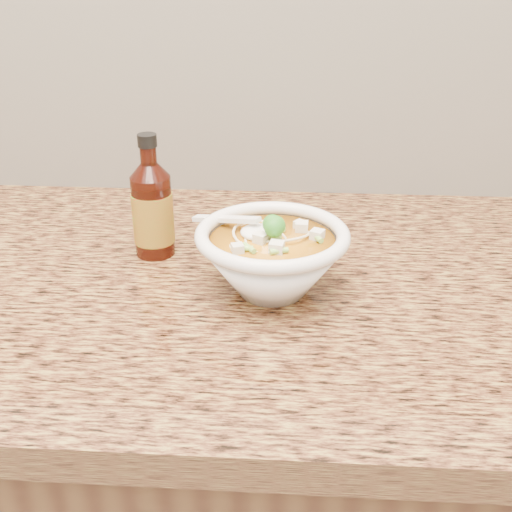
{
  "coord_description": "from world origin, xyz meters",
  "views": [
    {
      "loc": [
        0.18,
        0.92,
        1.31
      ],
      "look_at": [
        0.14,
        1.63,
        0.95
      ],
      "focal_mm": 45.0,
      "sensor_mm": 36.0,
      "label": 1
    }
  ],
  "objects": [
    {
      "name": "hot_sauce_bottle",
      "position": [
        -0.01,
        1.73,
        0.97
      ],
      "size": [
        0.06,
        0.06,
        0.17
      ],
      "rotation": [
        0.0,
        0.0,
        -0.13
      ],
      "color": "#3F1008",
      "rests_on": "counter_slab"
    },
    {
      "name": "soup_bowl",
      "position": [
        0.16,
        1.63,
        0.94
      ],
      "size": [
        0.2,
        0.19,
        0.11
      ],
      "rotation": [
        0.0,
        0.0,
        0.03
      ],
      "color": "white",
      "rests_on": "counter_slab"
    },
    {
      "name": "counter_slab",
      "position": [
        0.0,
        1.68,
        0.88
      ],
      "size": [
        4.0,
        0.68,
        0.04
      ],
      "primitive_type": "cube",
      "color": "olive",
      "rests_on": "cabinet"
    }
  ]
}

